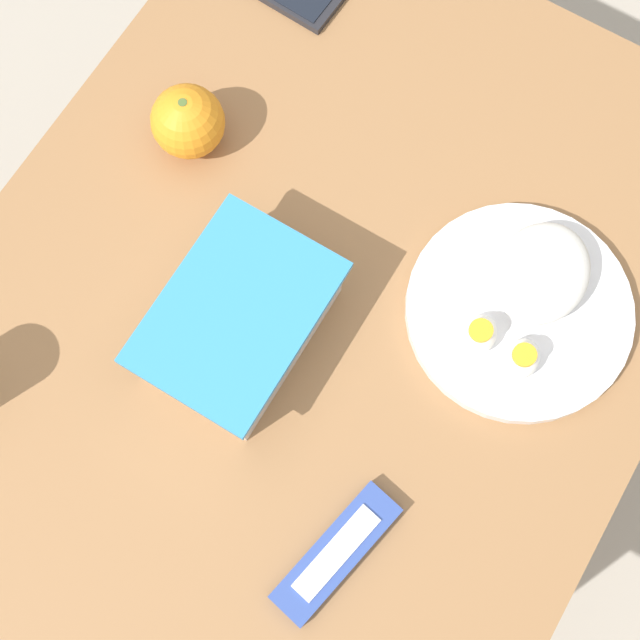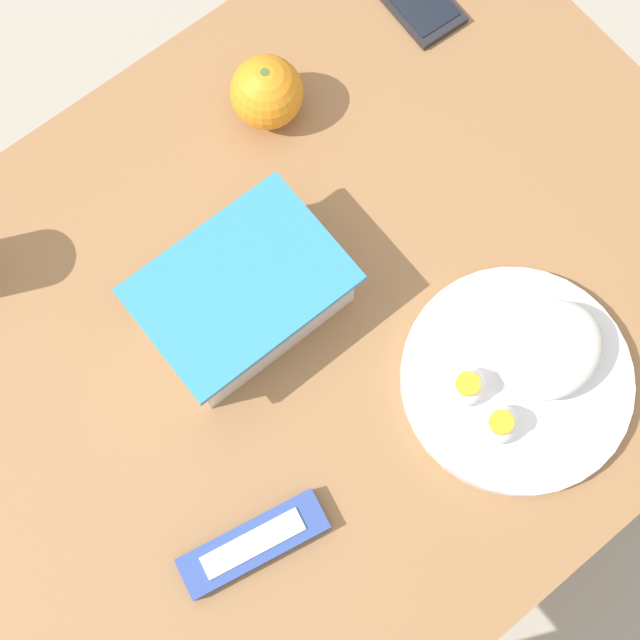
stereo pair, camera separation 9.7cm
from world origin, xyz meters
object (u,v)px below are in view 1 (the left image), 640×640
Objects in this scene: food_container at (240,324)px; candy_bar at (336,553)px; orange_fruit at (188,122)px; rice_plate at (525,301)px.

food_container reaches higher than candy_bar.
orange_fruit is at bearing 50.52° from candy_bar.
food_container is 0.26m from candy_bar.
candy_bar is (-0.34, 0.04, -0.01)m from rice_plate.
orange_fruit reaches higher than rice_plate.
candy_bar is (-0.15, -0.21, -0.03)m from food_container.
orange_fruit is 0.51m from candy_bar.
orange_fruit is at bearing 92.18° from rice_plate.
food_container is 0.25m from orange_fruit.
food_container is at bearing 54.56° from candy_bar.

